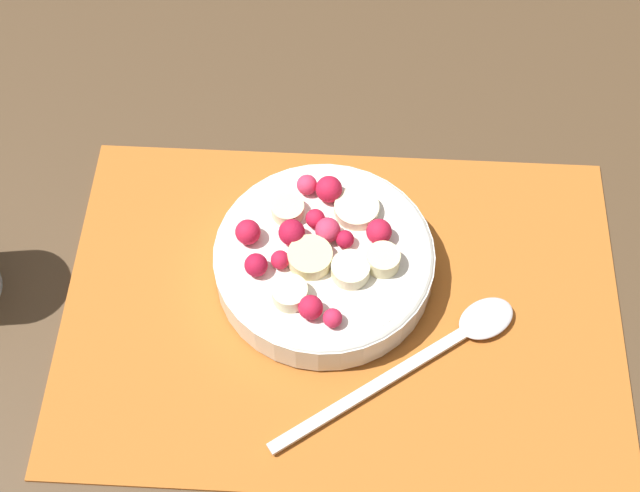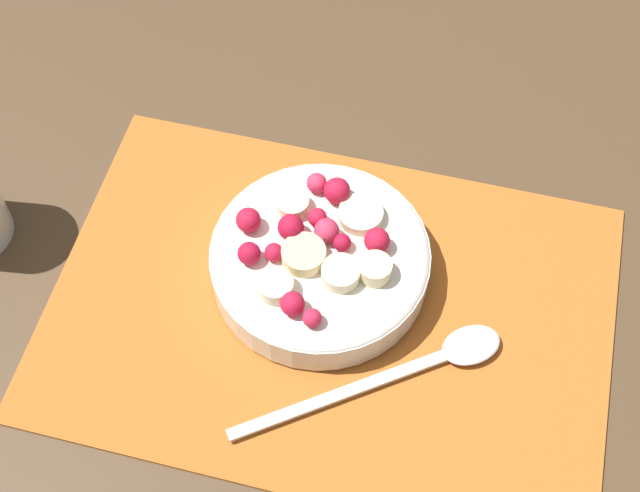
{
  "view_description": "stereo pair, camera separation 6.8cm",
  "coord_description": "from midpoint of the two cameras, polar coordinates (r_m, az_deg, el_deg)",
  "views": [
    {
      "loc": [
        0.0,
        -0.33,
        0.63
      ],
      "look_at": [
        -0.02,
        0.03,
        0.05
      ],
      "focal_mm": 50.0,
      "sensor_mm": 36.0,
      "label": 1
    },
    {
      "loc": [
        0.07,
        -0.32,
        0.63
      ],
      "look_at": [
        -0.02,
        0.03,
        0.05
      ],
      "focal_mm": 50.0,
      "sensor_mm": 36.0,
      "label": 2
    }
  ],
  "objects": [
    {
      "name": "placemat",
      "position": [
        0.71,
        3.44,
        -4.28
      ],
      "size": [
        0.44,
        0.3,
        0.01
      ],
      "color": "#B26023",
      "rests_on": "ground_plane"
    },
    {
      "name": "spoon",
      "position": [
        0.69,
        9.69,
        -7.57
      ],
      "size": [
        0.19,
        0.14,
        0.01
      ],
      "rotation": [
        0.0,
        0.0,
        6.9
      ],
      "color": "silver",
      "rests_on": "placemat"
    },
    {
      "name": "fruit_bowl",
      "position": [
        0.7,
        2.77,
        -1.01
      ],
      "size": [
        0.17,
        0.17,
        0.05
      ],
      "color": "silver",
      "rests_on": "placemat"
    },
    {
      "name": "ground_plane",
      "position": [
        0.71,
        3.43,
        -4.39
      ],
      "size": [
        3.0,
        3.0,
        0.0
      ],
      "primitive_type": "plane",
      "color": "#4C3823"
    }
  ]
}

